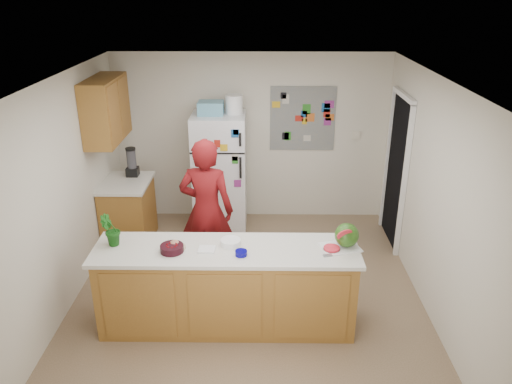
{
  "coord_description": "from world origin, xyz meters",
  "views": [
    {
      "loc": [
        0.15,
        -4.89,
        3.39
      ],
      "look_at": [
        0.09,
        0.2,
        1.24
      ],
      "focal_mm": 35.0,
      "sensor_mm": 36.0,
      "label": 1
    }
  ],
  "objects_px": {
    "cherry_bowl": "(172,248)",
    "person": "(207,211)",
    "watermelon": "(347,235)",
    "refrigerator": "(220,172)"
  },
  "relations": [
    {
      "from": "watermelon",
      "to": "person",
      "type": "bearing_deg",
      "value": 148.83
    },
    {
      "from": "cherry_bowl",
      "to": "person",
      "type": "bearing_deg",
      "value": 77.0
    },
    {
      "from": "refrigerator",
      "to": "cherry_bowl",
      "type": "height_order",
      "value": "refrigerator"
    },
    {
      "from": "person",
      "to": "watermelon",
      "type": "distance_m",
      "value": 1.77
    },
    {
      "from": "cherry_bowl",
      "to": "watermelon",
      "type": "bearing_deg",
      "value": 3.79
    },
    {
      "from": "refrigerator",
      "to": "person",
      "type": "relative_size",
      "value": 0.96
    },
    {
      "from": "refrigerator",
      "to": "cherry_bowl",
      "type": "distance_m",
      "value": 2.46
    },
    {
      "from": "refrigerator",
      "to": "cherry_bowl",
      "type": "relative_size",
      "value": 7.3
    },
    {
      "from": "person",
      "to": "cherry_bowl",
      "type": "bearing_deg",
      "value": 84.85
    },
    {
      "from": "person",
      "to": "watermelon",
      "type": "xyz_separation_m",
      "value": [
        1.51,
        -0.91,
        0.16
      ]
    }
  ]
}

